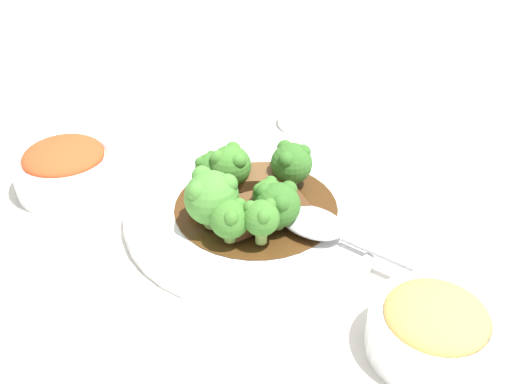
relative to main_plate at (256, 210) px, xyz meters
The scene contains 20 objects.
ground_plane 0.01m from the main_plate, ahead, with size 4.00×4.00×0.00m, color silver.
main_plate is the anchor object (origin of this frame).
beef_strip_0 0.02m from the main_plate, behind, with size 0.08×0.05×0.01m.
beef_strip_1 0.05m from the main_plate, 137.33° to the right, with size 0.05×0.03×0.02m.
beef_strip_2 0.04m from the main_plate, 47.61° to the right, with size 0.04×0.05×0.01m.
beef_strip_3 0.05m from the main_plate, 39.77° to the left, with size 0.07×0.06×0.01m.
beef_strip_4 0.05m from the main_plate, 136.39° to the left, with size 0.05×0.05×0.01m.
broccoli_floret_0 0.06m from the main_plate, 101.16° to the right, with size 0.05×0.05×0.05m.
broccoli_floret_1 0.04m from the main_plate, 89.31° to the right, with size 0.04×0.04×0.04m.
broccoli_floret_2 0.07m from the main_plate, ahead, with size 0.05×0.05×0.05m.
broccoli_floret_3 0.08m from the main_plate, 152.67° to the right, with size 0.04×0.04×0.05m.
broccoli_floret_4 0.06m from the main_plate, 89.82° to the left, with size 0.05×0.05×0.05m.
broccoli_floret_5 0.07m from the main_plate, behind, with size 0.06×0.06×0.06m.
broccoli_floret_6 0.08m from the main_plate, 125.54° to the right, with size 0.04×0.04×0.05m.
broccoli_floret_7 0.07m from the main_plate, 104.23° to the left, with size 0.03×0.03×0.04m.
serving_spoon 0.09m from the main_plate, 76.66° to the right, with size 0.08×0.21×0.01m.
side_bowl_kimchi 0.23m from the main_plate, 124.93° to the left, with size 0.12×0.12×0.06m.
side_bowl_appetizer 0.24m from the main_plate, 91.89° to the right, with size 0.11×0.11×0.05m.
sauce_dish 0.22m from the main_plate, 33.05° to the left, with size 0.07×0.07×0.01m.
paper_napkin 0.21m from the main_plate, ahead, with size 0.10×0.11×0.01m.
Camera 1 is at (-0.34, -0.40, 0.40)m, focal length 42.00 mm.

